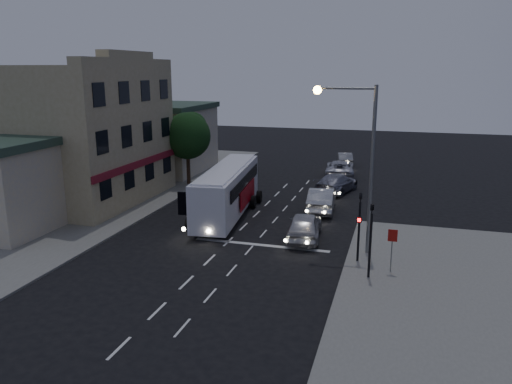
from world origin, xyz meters
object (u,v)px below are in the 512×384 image
(car_sedan_a, at_px, (322,199))
(traffic_signal_side, at_px, (371,232))
(tour_bus, at_px, (227,190))
(traffic_signal_main, at_px, (359,219))
(streetlight, at_px, (360,150))
(car_sedan_c, at_px, (340,169))
(car_extra, at_px, (345,159))
(street_tree, at_px, (187,134))
(car_suv, at_px, (304,226))
(car_sedan_b, at_px, (336,183))
(regulatory_sign, at_px, (392,244))

(car_sedan_a, xyz_separation_m, traffic_signal_side, (4.07, -11.33, 1.59))
(tour_bus, distance_m, traffic_signal_main, 11.37)
(traffic_signal_side, distance_m, streetlight, 4.84)
(car_sedan_c, relative_size, car_extra, 1.34)
(streetlight, relative_size, street_tree, 1.45)
(car_extra, bearing_deg, car_sedan_a, 79.83)
(streetlight, bearing_deg, car_suv, 153.08)
(tour_bus, distance_m, street_tree, 10.50)
(car_sedan_b, xyz_separation_m, traffic_signal_main, (3.06, -15.10, 1.64))
(traffic_signal_side, xyz_separation_m, streetlight, (-0.96, 3.40, 3.31))
(traffic_signal_side, bearing_deg, car_sedan_b, 102.43)
(car_extra, relative_size, streetlight, 0.46)
(car_sedan_c, bearing_deg, traffic_signal_side, 94.16)
(car_sedan_a, distance_m, traffic_signal_side, 12.14)
(car_sedan_b, distance_m, car_extra, 12.18)
(car_sedan_c, bearing_deg, regulatory_sign, 97.04)
(tour_bus, distance_m, streetlight, 11.10)
(regulatory_sign, height_order, streetlight, streetlight)
(tour_bus, relative_size, regulatory_sign, 5.16)
(traffic_signal_side, bearing_deg, car_suv, 129.40)
(car_extra, height_order, traffic_signal_side, traffic_signal_side)
(car_sedan_c, distance_m, traffic_signal_side, 23.85)
(car_sedan_a, relative_size, regulatory_sign, 2.30)
(traffic_signal_main, bearing_deg, car_sedan_c, 99.42)
(tour_bus, xyz_separation_m, traffic_signal_main, (9.42, -6.33, 0.57))
(car_sedan_c, relative_size, traffic_signal_main, 1.36)
(car_sedan_a, height_order, traffic_signal_main, traffic_signal_main)
(car_sedan_a, bearing_deg, street_tree, -25.85)
(car_sedan_c, xyz_separation_m, traffic_signal_main, (3.56, -21.44, 1.65))
(tour_bus, distance_m, car_sedan_c, 16.24)
(tour_bus, xyz_separation_m, car_suv, (6.02, -3.31, -1.04))
(car_sedan_b, distance_m, traffic_signal_main, 15.49)
(car_sedan_c, xyz_separation_m, street_tree, (-12.25, -7.19, 3.73))
(traffic_signal_side, height_order, street_tree, street_tree)
(tour_bus, height_order, street_tree, street_tree)
(car_sedan_b, height_order, traffic_signal_main, traffic_signal_main)
(traffic_signal_side, bearing_deg, car_sedan_a, 109.77)
(car_sedan_b, distance_m, car_sedan_c, 6.36)
(streetlight, bearing_deg, car_extra, 97.73)
(streetlight, bearing_deg, tour_bus, 151.81)
(car_sedan_c, height_order, streetlight, streetlight)
(car_extra, height_order, streetlight, streetlight)
(traffic_signal_main, distance_m, streetlight, 3.61)
(car_sedan_c, bearing_deg, streetlight, 93.22)
(car_extra, bearing_deg, regulatory_sign, 89.51)
(car_sedan_c, xyz_separation_m, streetlight, (3.30, -20.01, 4.96))
(traffic_signal_main, height_order, streetlight, streetlight)
(car_extra, distance_m, traffic_signal_main, 27.57)
(streetlight, bearing_deg, street_tree, 140.49)
(car_extra, bearing_deg, streetlight, 86.31)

